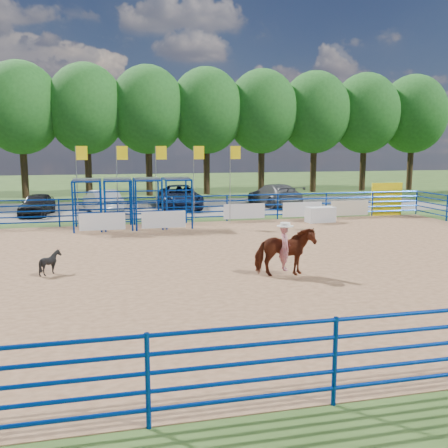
# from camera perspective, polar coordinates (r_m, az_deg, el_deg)

# --- Properties ---
(ground) EXTENTS (120.00, 120.00, 0.00)m
(ground) POSITION_cam_1_polar(r_m,az_deg,el_deg) (17.86, -1.55, -4.69)
(ground) COLOR #426026
(ground) RESTS_ON ground
(arena_dirt) EXTENTS (30.00, 20.00, 0.02)m
(arena_dirt) POSITION_cam_1_polar(r_m,az_deg,el_deg) (17.86, -1.55, -4.66)
(arena_dirt) COLOR #A27651
(arena_dirt) RESTS_ON ground
(gravel_strip) EXTENTS (40.00, 10.00, 0.01)m
(gravel_strip) POSITION_cam_1_polar(r_m,az_deg,el_deg) (34.44, -7.25, 1.84)
(gravel_strip) COLOR slate
(gravel_strip) RESTS_ON ground
(announcer_table) EXTENTS (1.64, 0.89, 0.84)m
(announcer_table) POSITION_cam_1_polar(r_m,az_deg,el_deg) (28.12, 10.96, 1.06)
(announcer_table) COLOR silver
(announcer_table) RESTS_ON arena_dirt
(horse_and_rider) EXTENTS (1.98, 1.08, 2.48)m
(horse_and_rider) POSITION_cam_1_polar(r_m,az_deg,el_deg) (16.23, 6.96, -2.82)
(horse_and_rider) COLOR #632713
(horse_and_rider) RESTS_ON arena_dirt
(calf) EXTENTS (0.76, 0.69, 0.79)m
(calf) POSITION_cam_1_polar(r_m,az_deg,el_deg) (17.39, -19.23, -4.16)
(calf) COLOR black
(calf) RESTS_ON arena_dirt
(car_a) EXTENTS (2.05, 4.11, 1.34)m
(car_a) POSITION_cam_1_polar(r_m,az_deg,el_deg) (32.53, -20.58, 2.13)
(car_a) COLOR black
(car_a) RESTS_ON gravel_strip
(car_b) EXTENTS (2.63, 4.75, 1.48)m
(car_b) POSITION_cam_1_polar(r_m,az_deg,el_deg) (32.31, -13.76, 2.53)
(car_b) COLOR #9C9FA5
(car_b) RESTS_ON gravel_strip
(car_c) EXTENTS (2.70, 5.65, 1.56)m
(car_c) POSITION_cam_1_polar(r_m,az_deg,el_deg) (34.11, -5.03, 3.13)
(car_c) COLOR black
(car_c) RESTS_ON gravel_strip
(car_d) EXTENTS (2.90, 5.68, 1.58)m
(car_d) POSITION_cam_1_polar(r_m,az_deg,el_deg) (35.18, 5.76, 3.32)
(car_d) COLOR #575759
(car_d) RESTS_ON gravel_strip
(perimeter_fence) EXTENTS (30.10, 20.10, 1.50)m
(perimeter_fence) POSITION_cam_1_polar(r_m,az_deg,el_deg) (17.70, -1.56, -2.33)
(perimeter_fence) COLOR #062F94
(perimeter_fence) RESTS_ON ground
(chute_assembly) EXTENTS (19.32, 2.41, 4.20)m
(chute_assembly) POSITION_cam_1_polar(r_m,az_deg,el_deg) (26.06, -9.59, 2.31)
(chute_assembly) COLOR #062F94
(chute_assembly) RESTS_ON ground
(treeline) EXTENTS (56.40, 6.40, 11.24)m
(treeline) POSITION_cam_1_polar(r_m,az_deg,el_deg) (43.28, -8.72, 13.23)
(treeline) COLOR #3F2B19
(treeline) RESTS_ON ground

